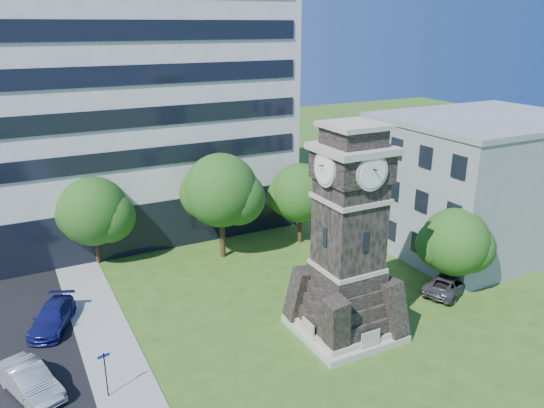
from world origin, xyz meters
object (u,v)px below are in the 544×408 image
park_bench (363,338)px  street_sign (105,370)px  car_street_mid (29,380)px  car_east_lot (449,283)px  clock_tower (348,248)px  car_street_north (52,318)px

park_bench → street_sign: street_sign is taller
car_street_mid → car_east_lot: size_ratio=0.98×
car_street_mid → clock_tower: bearing=-30.2°
car_street_mid → street_sign: 3.94m
park_bench → street_sign: bearing=-172.2°
car_street_north → car_east_lot: size_ratio=1.00×
park_bench → car_east_lot: bearing=32.6°
car_street_north → street_sign: street_sign is taller
car_street_mid → park_bench: bearing=-35.8°
clock_tower → car_street_mid: bearing=171.5°
park_bench → street_sign: 13.68m
clock_tower → park_bench: bearing=-86.5°
car_street_mid → car_street_north: 6.02m
clock_tower → car_east_lot: 10.10m
park_bench → car_street_mid: bearing=-177.0°
car_street_mid → car_street_north: size_ratio=0.98×
car_street_north → park_bench: size_ratio=2.62×
car_street_north → car_street_mid: bearing=-83.1°
car_street_north → car_east_lot: car_street_north is taller
car_street_mid → park_bench: (16.75, -4.20, -0.25)m
car_east_lot → car_street_mid: bearing=63.4°
clock_tower → street_sign: size_ratio=4.99×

